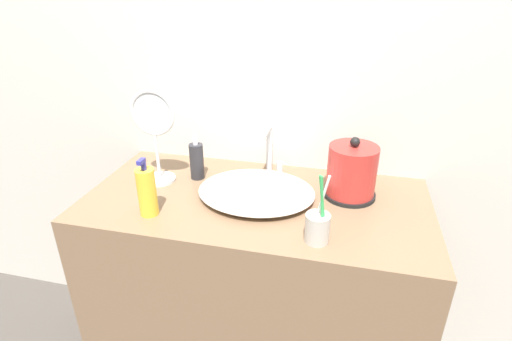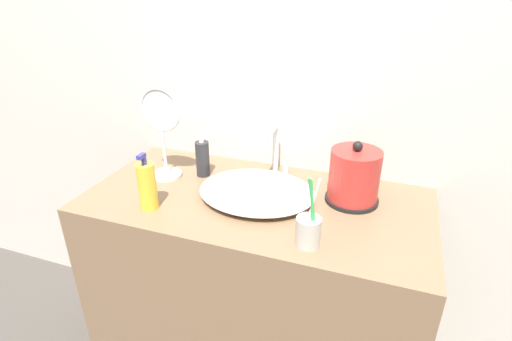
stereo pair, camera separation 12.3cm
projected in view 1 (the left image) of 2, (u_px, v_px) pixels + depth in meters
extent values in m
cube|color=beige|center=(276.00, 30.00, 1.32)|extent=(6.00, 0.04, 2.60)
cube|color=brown|center=(256.00, 296.00, 1.46)|extent=(1.10, 0.54, 0.82)
ellipsoid|color=silver|center=(257.00, 191.00, 1.28)|extent=(0.38, 0.31, 0.05)
cylinder|color=silver|center=(270.00, 148.00, 1.42)|extent=(0.02, 0.02, 0.18)
cylinder|color=silver|center=(267.00, 133.00, 1.33)|extent=(0.02, 0.14, 0.02)
cylinder|color=silver|center=(280.00, 167.00, 1.45)|extent=(0.02, 0.02, 0.04)
cylinder|color=black|center=(349.00, 194.00, 1.29)|extent=(0.17, 0.17, 0.01)
cylinder|color=#B22D28|center=(352.00, 172.00, 1.26)|extent=(0.15, 0.15, 0.17)
sphere|color=black|center=(355.00, 142.00, 1.21)|extent=(0.03, 0.03, 0.03)
cylinder|color=#B7B2A8|center=(317.00, 228.00, 1.06)|extent=(0.07, 0.07, 0.08)
cylinder|color=green|center=(322.00, 205.00, 1.01)|extent=(0.02, 0.02, 0.17)
cylinder|color=white|center=(321.00, 202.00, 1.03)|extent=(0.04, 0.02, 0.16)
cylinder|color=green|center=(323.00, 204.00, 1.01)|extent=(0.03, 0.03, 0.17)
cylinder|color=gold|center=(147.00, 192.00, 1.16)|extent=(0.05, 0.05, 0.15)
cylinder|color=#333399|center=(143.00, 166.00, 1.13)|extent=(0.02, 0.02, 0.02)
cube|color=#333399|center=(141.00, 162.00, 1.11)|extent=(0.01, 0.03, 0.01)
cylinder|color=#28282D|center=(197.00, 161.00, 1.39)|extent=(0.05, 0.05, 0.13)
cylinder|color=white|center=(195.00, 142.00, 1.35)|extent=(0.02, 0.02, 0.02)
cone|color=white|center=(195.00, 136.00, 1.34)|extent=(0.02, 0.02, 0.02)
cylinder|color=silver|center=(160.00, 179.00, 1.39)|extent=(0.11, 0.11, 0.01)
cylinder|color=silver|center=(158.00, 156.00, 1.35)|extent=(0.01, 0.01, 0.16)
torus|color=silver|center=(152.00, 113.00, 1.29)|extent=(0.15, 0.01, 0.15)
cylinder|color=silver|center=(152.00, 113.00, 1.29)|extent=(0.13, 0.00, 0.13)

